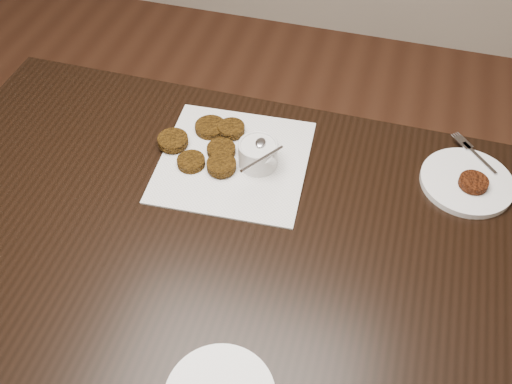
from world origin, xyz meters
TOP-DOWN VIEW (x-y plane):
  - table at (-0.00, 0.04)m, footprint 1.30×0.84m
  - napkin at (0.01, 0.23)m, footprint 0.35×0.35m
  - sauce_ramekin at (0.07, 0.24)m, footprint 0.15×0.15m
  - patty_cluster at (-0.06, 0.24)m, footprint 0.25×0.25m
  - plate_with_patty at (0.52, 0.31)m, footprint 0.28×0.28m

SIDE VIEW (x-z plane):
  - table at x=0.00m, z-range 0.00..0.75m
  - napkin at x=0.01m, z-range 0.75..0.75m
  - plate_with_patty at x=0.52m, z-range 0.75..0.78m
  - patty_cluster at x=-0.06m, z-range 0.75..0.78m
  - sauce_ramekin at x=0.07m, z-range 0.75..0.88m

